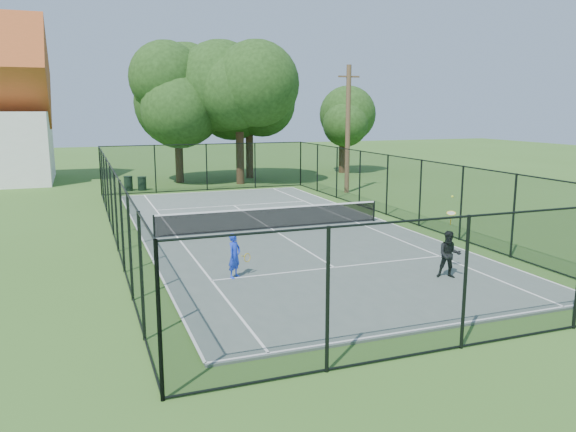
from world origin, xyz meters
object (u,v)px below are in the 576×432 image
object	(u,v)px
utility_pole	(348,129)
player_black	(449,254)
tennis_net	(272,217)
trash_bin_right	(142,183)
player_blue	(235,256)
trash_bin_left	(128,183)

from	to	relation	value
utility_pole	player_black	size ratio (longest dim) A/B	3.19
utility_pole	tennis_net	bearing A→B (deg)	-131.78
tennis_net	trash_bin_right	bearing A→B (deg)	105.29
player_blue	player_black	world-z (taller)	player_black
tennis_net	player_blue	distance (m)	7.15
trash_bin_right	utility_pole	distance (m)	13.63
trash_bin_left	trash_bin_right	distance (m)	0.86
tennis_net	utility_pole	distance (m)	12.54
tennis_net	trash_bin_right	xyz separation A→B (m)	(-3.95, 14.44, -0.13)
utility_pole	trash_bin_right	bearing A→B (deg)	155.60
tennis_net	trash_bin_left	distance (m)	15.31
player_blue	player_black	size ratio (longest dim) A/B	0.57
utility_pole	player_black	world-z (taller)	utility_pole
trash_bin_left	utility_pole	xyz separation A→B (m)	(12.84, -5.54, 3.49)
player_black	trash_bin_right	bearing A→B (deg)	106.39
tennis_net	utility_pole	size ratio (longest dim) A/B	1.29
tennis_net	trash_bin_right	distance (m)	14.97
trash_bin_right	utility_pole	bearing A→B (deg)	-24.40
trash_bin_right	player_blue	world-z (taller)	player_blue
trash_bin_right	player_blue	distance (m)	20.76
player_black	player_blue	bearing A→B (deg)	159.50
trash_bin_left	player_blue	xyz separation A→B (m)	(1.45, -20.85, 0.28)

